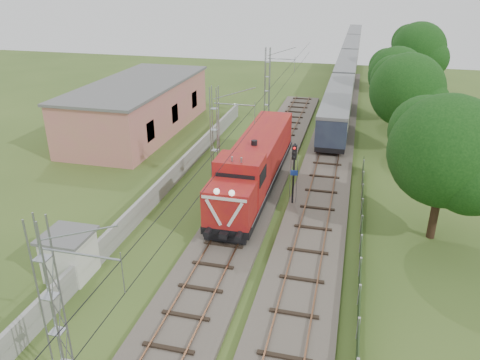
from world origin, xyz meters
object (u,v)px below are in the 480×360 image
(signal_post, at_px, (294,164))
(relay_hut, at_px, (70,255))
(coach_rake, at_px, (349,58))
(locomotive, at_px, (255,163))

(signal_post, distance_m, relay_hut, 15.54)
(coach_rake, bearing_deg, locomotive, -95.72)
(signal_post, bearing_deg, relay_hut, -133.25)
(coach_rake, distance_m, relay_hut, 64.41)
(coach_rake, bearing_deg, relay_hut, -101.10)
(signal_post, bearing_deg, coach_rake, 87.97)
(locomotive, distance_m, relay_hut, 15.21)
(locomotive, xyz_separation_m, signal_post, (3.16, -2.02, 1.01))
(locomotive, height_order, signal_post, locomotive)
(coach_rake, height_order, relay_hut, coach_rake)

